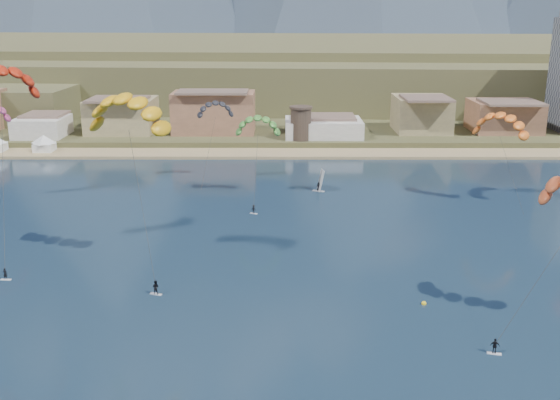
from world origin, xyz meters
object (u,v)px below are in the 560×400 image
object	(u,v)px
kitesurfer_yellow	(127,107)
kitesurfer_green	(258,123)
windsurfer	(319,185)
buoy	(424,303)
watchtower	(301,123)

from	to	relation	value
kitesurfer_yellow	kitesurfer_green	bearing A→B (deg)	65.97
kitesurfer_yellow	kitesurfer_green	distance (m)	39.33
kitesurfer_green	windsurfer	bearing A→B (deg)	15.76
buoy	windsurfer	bearing A→B (deg)	101.06
kitesurfer_yellow	buoy	bearing A→B (deg)	-18.51
watchtower	kitesurfer_yellow	distance (m)	85.57
kitesurfer_yellow	windsurfer	size ratio (longest dim) A/B	5.94
buoy	kitesurfer_green	bearing A→B (deg)	114.54
kitesurfer_green	kitesurfer_yellow	bearing A→B (deg)	-114.03
kitesurfer_green	windsurfer	world-z (taller)	kitesurfer_green
watchtower	windsurfer	bearing A→B (deg)	-86.52
kitesurfer_yellow	windsurfer	bearing A→B (deg)	54.48
watchtower	kitesurfer_green	bearing A→B (deg)	-101.59
watchtower	kitesurfer_green	distance (m)	46.74
kitesurfer_yellow	windsurfer	distance (m)	51.65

